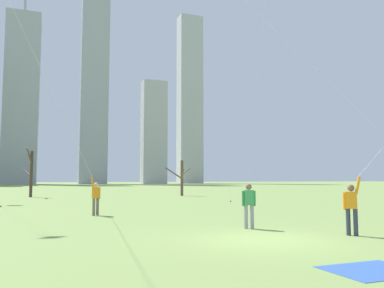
{
  "coord_description": "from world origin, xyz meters",
  "views": [
    {
      "loc": [
        -6.05,
        -10.55,
        1.81
      ],
      "look_at": [
        0.0,
        6.0,
        3.34
      ],
      "focal_mm": 37.27,
      "sensor_mm": 36.0,
      "label": 1
    }
  ],
  "objects_px": {
    "kite_flyer_foreground_left_pink": "(368,134)",
    "bare_tree_right_of_center": "(181,177)",
    "kite_flyer_midfield_right_yellow": "(76,154)",
    "bystander_strolling_midfield": "(249,203)",
    "distant_kite_low_near_trees_white": "(264,7)",
    "bare_tree_far_right_edge": "(31,172)"
  },
  "relations": [
    {
      "from": "kite_flyer_foreground_left_pink",
      "to": "bare_tree_right_of_center",
      "type": "bearing_deg",
      "value": 86.31
    },
    {
      "from": "kite_flyer_midfield_right_yellow",
      "to": "kite_flyer_foreground_left_pink",
      "type": "xyz_separation_m",
      "value": [
        10.35,
        -7.31,
        0.57
      ]
    },
    {
      "from": "bystander_strolling_midfield",
      "to": "distant_kite_low_near_trees_white",
      "type": "distance_m",
      "value": 43.03
    },
    {
      "from": "bare_tree_far_right_edge",
      "to": "bare_tree_right_of_center",
      "type": "xyz_separation_m",
      "value": [
        14.88,
        -2.09,
        -0.49
      ]
    },
    {
      "from": "kite_flyer_foreground_left_pink",
      "to": "bystander_strolling_midfield",
      "type": "xyz_separation_m",
      "value": [
        -4.68,
        0.99,
        -2.61
      ]
    },
    {
      "from": "kite_flyer_foreground_left_pink",
      "to": "bystander_strolling_midfield",
      "type": "distance_m",
      "value": 5.45
    },
    {
      "from": "bystander_strolling_midfield",
      "to": "bare_tree_right_of_center",
      "type": "distance_m",
      "value": 27.89
    },
    {
      "from": "bare_tree_far_right_edge",
      "to": "bare_tree_right_of_center",
      "type": "bearing_deg",
      "value": -8.01
    },
    {
      "from": "kite_flyer_midfield_right_yellow",
      "to": "bare_tree_far_right_edge",
      "type": "bearing_deg",
      "value": 96.78
    },
    {
      "from": "distant_kite_low_near_trees_white",
      "to": "bare_tree_far_right_edge",
      "type": "xyz_separation_m",
      "value": [
        -27.51,
        -1.62,
        -21.6
      ]
    },
    {
      "from": "kite_flyer_foreground_left_pink",
      "to": "distant_kite_low_near_trees_white",
      "type": "bearing_deg",
      "value": 65.59
    },
    {
      "from": "kite_flyer_foreground_left_pink",
      "to": "bare_tree_far_right_edge",
      "type": "bearing_deg",
      "value": 113.41
    },
    {
      "from": "bare_tree_far_right_edge",
      "to": "distant_kite_low_near_trees_white",
      "type": "bearing_deg",
      "value": 3.38
    },
    {
      "from": "kite_flyer_midfield_right_yellow",
      "to": "bare_tree_far_right_edge",
      "type": "relative_size",
      "value": 4.05
    },
    {
      "from": "distant_kite_low_near_trees_white",
      "to": "bare_tree_right_of_center",
      "type": "height_order",
      "value": "distant_kite_low_near_trees_white"
    },
    {
      "from": "kite_flyer_foreground_left_pink",
      "to": "bare_tree_right_of_center",
      "type": "distance_m",
      "value": 28.2
    },
    {
      "from": "bystander_strolling_midfield",
      "to": "bare_tree_far_right_edge",
      "type": "xyz_separation_m",
      "value": [
        -8.4,
        29.2,
        1.55
      ]
    },
    {
      "from": "kite_flyer_midfield_right_yellow",
      "to": "distant_kite_low_near_trees_white",
      "type": "xyz_separation_m",
      "value": [
        24.79,
        24.5,
        21.11
      ]
    },
    {
      "from": "kite_flyer_foreground_left_pink",
      "to": "bare_tree_right_of_center",
      "type": "height_order",
      "value": "kite_flyer_foreground_left_pink"
    },
    {
      "from": "kite_flyer_midfield_right_yellow",
      "to": "bare_tree_right_of_center",
      "type": "relative_size",
      "value": 5.19
    },
    {
      "from": "bare_tree_right_of_center",
      "to": "bystander_strolling_midfield",
      "type": "bearing_deg",
      "value": -103.46
    },
    {
      "from": "distant_kite_low_near_trees_white",
      "to": "bare_tree_right_of_center",
      "type": "relative_size",
      "value": 7.2
    }
  ]
}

